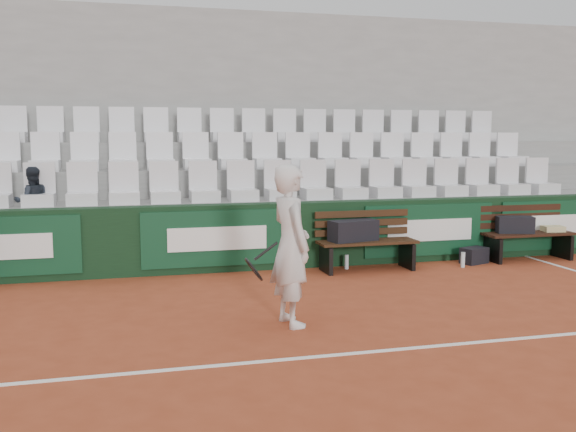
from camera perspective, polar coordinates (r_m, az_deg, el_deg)
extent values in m
plane|color=#9E4123|center=(5.96, 1.18, -12.55)|extent=(80.00, 80.00, 0.00)
cube|color=white|center=(5.96, 1.18, -12.51)|extent=(18.00, 0.06, 0.01)
cube|color=black|center=(9.64, -5.26, -1.91)|extent=(18.00, 0.30, 1.00)
cube|color=#0C381E|center=(9.44, -6.30, -1.99)|extent=(2.20, 0.04, 0.82)
cube|color=#0C381E|center=(10.47, 12.45, -1.21)|extent=(2.20, 0.04, 0.82)
cube|color=#0C381E|center=(11.75, 22.94, -0.72)|extent=(2.20, 0.04, 0.82)
cube|color=gray|center=(10.25, -5.83, -1.37)|extent=(18.00, 0.95, 1.00)
cube|color=gray|center=(11.15, -6.58, 0.47)|extent=(18.00, 0.95, 1.45)
cube|color=gray|center=(12.07, -7.23, 2.03)|extent=(18.00, 0.95, 1.90)
cube|color=#979794|center=(12.64, -7.68, 7.92)|extent=(18.00, 0.30, 4.40)
cube|color=silver|center=(9.99, -5.73, 3.11)|extent=(11.90, 0.44, 0.63)
cube|color=silver|center=(10.91, -6.53, 5.80)|extent=(11.90, 0.44, 0.63)
cube|color=silver|center=(11.85, -7.21, 8.06)|extent=(11.90, 0.44, 0.63)
cube|color=#372010|center=(9.72, 7.05, -3.50)|extent=(1.50, 0.56, 0.45)
cube|color=black|center=(11.16, 20.55, -2.53)|extent=(1.50, 0.56, 0.45)
cube|color=black|center=(9.62, 5.83, -1.30)|extent=(0.78, 0.47, 0.31)
cube|color=black|center=(11.01, 19.51, -0.73)|extent=(0.63, 0.42, 0.27)
cube|color=#C3B87E|center=(11.40, 22.49, -1.05)|extent=(0.36, 0.29, 0.09)
cube|color=black|center=(10.59, 16.22, -3.39)|extent=(0.48, 0.38, 0.26)
cylinder|color=silver|center=(9.80, 5.23, -4.08)|extent=(0.06, 0.06, 0.22)
cylinder|color=silver|center=(10.24, 15.28, -3.77)|extent=(0.07, 0.07, 0.24)
imported|color=silver|center=(6.78, 0.23, -2.62)|extent=(0.51, 0.69, 1.72)
torus|color=black|center=(6.74, -3.07, -4.76)|extent=(0.19, 0.30, 0.26)
cylinder|color=black|center=(6.73, -1.98, -3.13)|extent=(0.26, 0.03, 0.20)
imported|color=black|center=(9.99, -21.90, 3.75)|extent=(0.57, 0.49, 1.02)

